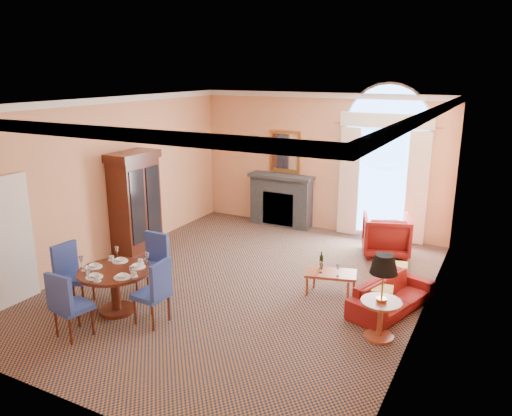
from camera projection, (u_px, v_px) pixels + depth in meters
The scene contains 12 objects.
ground at pixel (243, 285), 8.87m from camera, with size 7.50×7.50×0.00m, color #142440.
room_envelope at pixel (259, 139), 8.78m from camera, with size 6.04×7.52×3.45m.
armoire at pixel (135, 206), 10.15m from camera, with size 0.61×1.08×2.13m.
dining_table at pixel (115, 280), 7.76m from camera, with size 1.13×1.13×0.91m.
dining_chair_north at pixel (154, 259), 8.52m from camera, with size 0.56×0.56×1.02m.
dining_chair_south at pixel (66, 302), 6.95m from camera, with size 0.53×0.53×1.02m.
dining_chair_east at pixel (156, 288), 7.37m from camera, with size 0.49×0.48×1.02m.
dining_chair_west at pixel (71, 270), 8.05m from camera, with size 0.58×0.58×1.02m.
sofa at pixel (392, 295), 7.91m from camera, with size 1.66×0.65×0.48m, color maroon.
armchair at pixel (386, 235), 10.21m from camera, with size 0.91×0.94×0.85m, color maroon.
coffee_table at pixel (330, 274), 8.35m from camera, with size 0.94×0.67×0.73m.
side_table at pixel (383, 286), 6.92m from camera, with size 0.58×0.58×1.24m.
Camera 1 is at (3.99, -7.14, 3.71)m, focal length 35.00 mm.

